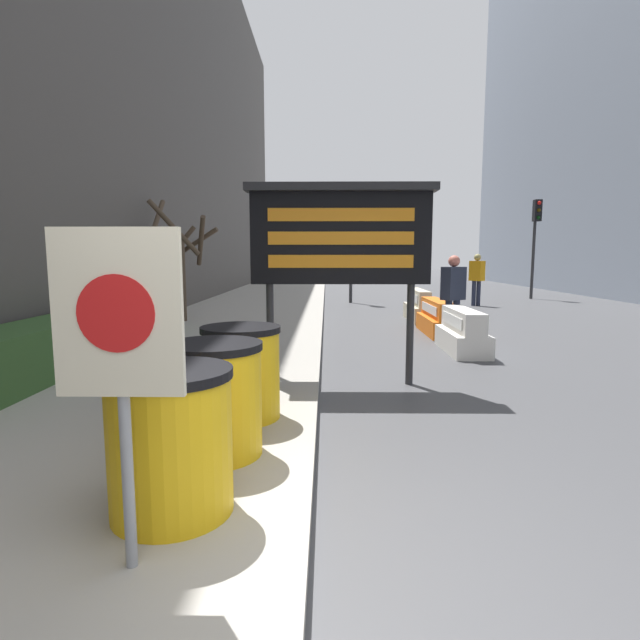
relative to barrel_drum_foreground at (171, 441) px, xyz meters
name	(u,v)px	position (x,y,z in m)	size (l,w,h in m)	color
ground_plane	(306,609)	(0.88, -0.72, -0.59)	(120.00, 120.00, 0.00)	#474749
hedge_strip	(80,336)	(-2.91, 4.70, -0.11)	(0.90, 7.49, 0.72)	#335628
bare_tree	(180,261)	(-2.64, 9.39, 1.02)	(1.50, 1.59, 3.02)	#4C3D2D
barrel_drum_foreground	(171,441)	(0.00, 0.00, 0.00)	(0.79, 0.79, 0.93)	yellow
barrel_drum_middle	(215,399)	(0.07, 0.93, 0.00)	(0.79, 0.79, 0.93)	yellow
barrel_drum_back	(241,372)	(0.13, 1.86, 0.00)	(0.79, 0.79, 0.93)	yellow
warning_sign	(119,337)	(-0.04, -0.58, 0.75)	(0.64, 0.08, 1.76)	gray
message_board	(341,237)	(1.16, 3.65, 1.40)	(2.48, 0.36, 2.66)	#28282B
jersey_barrier_white	(462,333)	(3.45, 5.99, -0.24)	(0.63, 1.70, 0.78)	silver
jersey_barrier_orange_near	(437,319)	(3.45, 8.11, -0.25)	(0.57, 1.94, 0.76)	orange
jersey_barrier_cream	(418,307)	(3.45, 10.39, -0.22)	(0.51, 1.91, 0.84)	beige
traffic_cone_near	(416,307)	(3.38, 10.40, -0.23)	(0.41, 0.41, 0.73)	black
traffic_cone_mid	(434,320)	(3.45, 8.39, -0.31)	(0.31, 0.31, 0.56)	black
traffic_light_near_curb	(351,228)	(1.87, 15.39, 2.14)	(0.28, 0.44, 3.75)	#2D2D30
traffic_light_far_side	(536,228)	(9.29, 17.22, 2.26)	(0.28, 0.45, 3.93)	#2D2D30
pedestrian_worker	(477,275)	(6.20, 14.44, 0.48)	(0.52, 0.55, 1.80)	#23283D
pedestrian_passerby	(453,291)	(3.55, 7.17, 0.45)	(0.53, 0.48, 1.75)	#23283D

